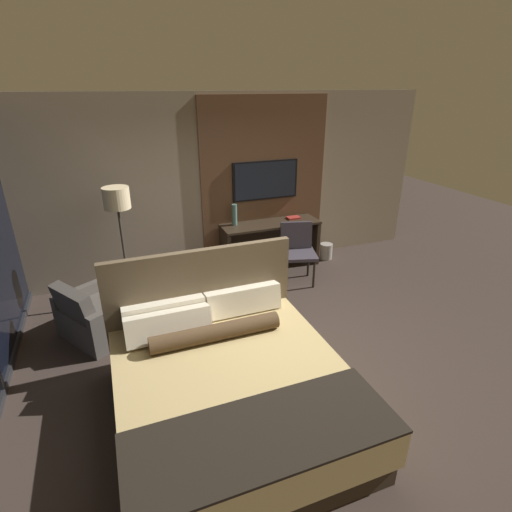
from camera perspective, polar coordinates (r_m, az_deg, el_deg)
name	(u,v)px	position (r m, az deg, el deg)	size (l,w,h in m)	color
ground_plane	(288,352)	(4.82, 4.61, -13.44)	(16.00, 16.00, 0.00)	#332823
wall_back_tv_panel	(226,185)	(6.49, -4.25, 10.06)	(7.20, 0.09, 2.80)	gray
bed	(230,385)	(3.86, -3.78, -17.94)	(2.03, 2.23, 1.31)	#33281E
desk	(270,237)	(6.71, 1.96, 2.72)	(1.64, 0.51, 0.79)	#2D2319
tv	(265,180)	(6.63, 1.35, 10.77)	(1.12, 0.04, 0.63)	black
desk_chair	(297,247)	(6.24, 5.91, 1.29)	(0.66, 0.65, 0.92)	#38333D
armchair_by_window	(101,316)	(5.34, -21.31, -7.97)	(1.14, 1.15, 0.76)	#47423D
floor_lamp	(118,208)	(5.52, -19.14, 6.51)	(0.34, 0.34, 1.68)	#282623
vase_tall	(234,215)	(6.45, -3.10, 5.91)	(0.08, 0.08, 0.34)	#4C706B
book	(293,218)	(6.83, 5.37, 5.48)	(0.22, 0.15, 0.03)	maroon
waste_bin	(326,251)	(7.23, 9.97, 0.67)	(0.22, 0.22, 0.28)	gray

